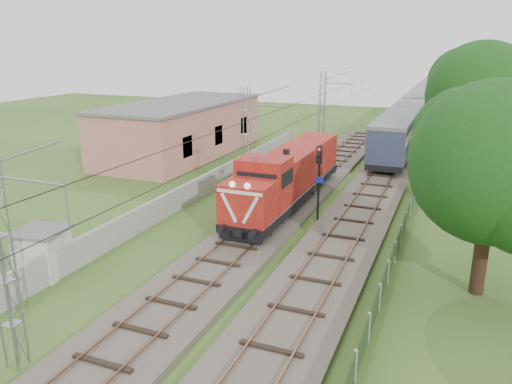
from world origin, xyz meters
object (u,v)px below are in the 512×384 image
at_px(coach_rake, 421,102).
at_px(relay_hut, 43,252).
at_px(signal_post, 319,170).
at_px(locomotive, 288,175).

xyz_separation_m(coach_rake, relay_hut, (-12.40, -58.98, -1.43)).
xyz_separation_m(signal_post, relay_hut, (-10.16, -12.09, -2.19)).
bearing_deg(relay_hut, locomotive, 62.94).
distance_m(locomotive, coach_rake, 44.77).
bearing_deg(locomotive, relay_hut, -117.06).
relative_size(locomotive, coach_rake, 0.23).
relative_size(signal_post, relay_hut, 1.86).
distance_m(coach_rake, signal_post, 46.94).
relative_size(coach_rake, signal_post, 14.39).
bearing_deg(signal_post, relay_hut, -130.02).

